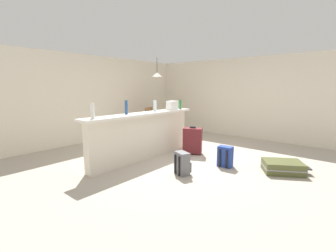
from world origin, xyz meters
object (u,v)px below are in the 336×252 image
Objects in this scene: suitcase_upright_maroon at (193,140)px; backpack_grey at (182,164)px; dining_table at (156,117)px; bottle_white at (93,111)px; bottle_green at (180,104)px; grocery_bag at (172,105)px; pendant_lamp at (157,75)px; bottle_clear at (155,106)px; bottle_blue at (126,107)px; suitcase_flat_olive at (283,167)px; dining_chair_near_partition at (167,123)px; backpack_blue at (225,157)px; dining_chair_far_side at (147,119)px.

suitcase_upright_maroon reaches higher than backpack_grey.
dining_table is at bearing 51.19° from backpack_grey.
backpack_grey is (1.02, -1.24, -0.98)m from bottle_white.
grocery_bag is at bearing -179.61° from bottle_green.
pendant_lamp reaches higher than dining_table.
backpack_grey is at bearing -153.38° from suitcase_upright_maroon.
pendant_lamp is (1.55, 1.37, 0.81)m from bottle_clear.
grocery_bag reaches higher than backpack_grey.
bottle_blue is at bearing -150.42° from dining_table.
suitcase_upright_maroon is at bearing 91.80° from suitcase_flat_olive.
dining_table is 0.52m from dining_chair_near_partition.
suitcase_flat_olive is at bearing -102.24° from pendant_lamp.
suitcase_upright_maroon is 1.60× the size of backpack_grey.
bottle_white reaches higher than backpack_blue.
bottle_clear is 0.98× the size of grocery_bag.
backpack_grey is at bearing -129.37° from pendant_lamp.
suitcase_upright_maroon is at bearing -113.22° from bottle_green.
bottle_white is 3.48m from dining_table.
grocery_bag is 0.28× the size of dining_chair_near_partition.
bottle_blue is at bearing 98.01° from backpack_grey.
bottle_green is at bearing 70.41° from backpack_blue.
pendant_lamp is 1.52× the size of backpack_grey.
backpack_grey is (-2.05, -2.14, -0.31)m from dining_chair_near_partition.
dining_chair_near_partition is 2.98m from backpack_grey.
backpack_grey is (-2.16, -2.64, -1.77)m from pendant_lamp.
dining_table is 1.33m from pendant_lamp.
suitcase_upright_maroon is (-0.06, 2.01, 0.22)m from suitcase_flat_olive.
dining_table is (2.31, 1.31, -0.53)m from bottle_blue.
grocery_bag is (0.53, -0.08, -0.02)m from bottle_clear.
dining_table is at bearing 56.18° from grocery_bag.
bottle_white is at bearing 139.36° from backpack_blue.
pendant_lamp is (3.19, 1.39, 0.80)m from bottle_white.
grocery_bag is at bearing -117.64° from dining_chair_far_side.
dining_chair_far_side is 2.21× the size of backpack_blue.
backpack_blue is at bearing -109.69° from dining_chair_far_side.
bottle_clear is (0.80, -0.06, -0.02)m from bottle_blue.
dining_chair_far_side is at bearing 69.43° from suitcase_upright_maroon.
bottle_green is 0.56× the size of backpack_grey.
bottle_blue is at bearing 175.14° from bottle_green.
bottle_green is (0.86, -0.08, -0.01)m from bottle_clear.
dining_table is 2.62× the size of backpack_blue.
bottle_green is 2.18m from dining_chair_far_side.
bottle_blue is 2.81m from pendant_lamp.
pendant_lamp is 3.84m from backpack_grey.
dining_table is 1.72× the size of pendant_lamp.
dining_chair_near_partition is (2.24, 0.81, -0.67)m from bottle_blue.
bottle_clear is 0.23× the size of dining_table.
backpack_grey is (-1.22, -0.61, -0.13)m from suitcase_upright_maroon.
bottle_blue is 1.66m from backpack_grey.
bottle_white is 1.20× the size of bottle_green.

